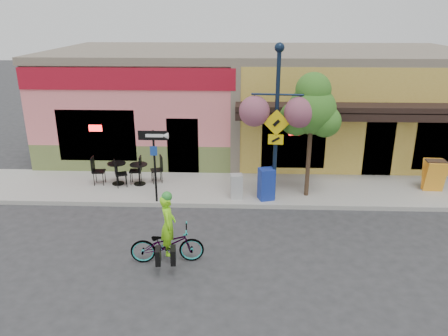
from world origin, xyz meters
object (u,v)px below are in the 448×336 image
Objects in this scene: cyclist_rider at (169,234)px; lamp_post at (276,125)px; building at (258,99)px; newspaper_box_grey at (236,186)px; street_tree at (310,136)px; bicycle at (167,244)px; one_way_sign at (155,167)px; newspaper_box_blue at (266,184)px.

lamp_post is (2.91, 3.74, 1.89)m from cyclist_rider.
cyclist_rider is (-2.59, -10.25, -1.46)m from building.
lamp_post is at bearing -8.60° from newspaper_box_grey.
lamp_post is 1.28m from street_tree.
bicycle reaches higher than newspaper_box_grey.
bicycle is 6.06m from street_tree.
building reaches higher than one_way_sign.
newspaper_box_grey is (-0.92, -6.47, -1.69)m from building.
one_way_sign is (-0.96, 3.40, 0.57)m from cyclist_rider.
bicycle is 0.31m from cyclist_rider.
cyclist_rider is 4.14m from newspaper_box_grey.
building is 10.67m from cyclist_rider.
newspaper_box_grey is 0.20× the size of street_tree.
bicycle is 0.77× the size of one_way_sign.
street_tree is (5.01, 0.70, 0.89)m from one_way_sign.
cyclist_rider reaches higher than newspaper_box_blue.
street_tree is (1.46, -6.15, -0.00)m from building.
one_way_sign reaches higher than cyclist_rider.
street_tree is at bearing 8.15° from one_way_sign.
one_way_sign reaches higher than newspaper_box_blue.
building is 21.97× the size of newspaper_box_grey.
one_way_sign is (-3.55, -6.85, -0.89)m from building.
bicycle is at bearing -104.42° from building.
building is 10.73m from bicycle.
cyclist_rider is 1.91× the size of newspaper_box_grey.
newspaper_box_grey is at bearing -29.94° from cyclist_rider.
building is at bearing 73.81° from newspaper_box_blue.
street_tree is at bearing -51.13° from bicycle.
street_tree reaches higher than newspaper_box_grey.
lamp_post is 2.46m from newspaper_box_grey.
cyclist_rider is 4.57m from newspaper_box_blue.
one_way_sign reaches higher than bicycle.
lamp_post is 6.12× the size of newspaper_box_grey.
newspaper_box_blue is 1.00m from newspaper_box_grey.
cyclist_rider is 5.10m from lamp_post.
building is at bearing 96.67° from lamp_post.
one_way_sign is at bearing -178.24° from newspaper_box_grey.
street_tree is at bearing 1.11° from newspaper_box_grey.
one_way_sign reaches higher than newspaper_box_grey.
newspaper_box_grey is at bearing 8.46° from one_way_sign.
street_tree reaches higher than one_way_sign.
bicycle is 4.60m from newspaper_box_blue.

